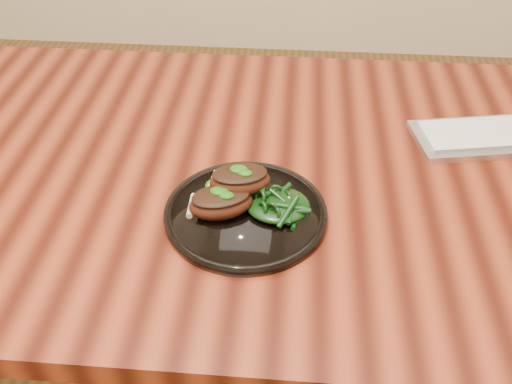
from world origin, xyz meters
TOP-DOWN VIEW (x-y plane):
  - desk at (0.00, 0.00)m, footprint 1.60×0.80m
  - plate at (0.00, -0.13)m, footprint 0.24×0.24m
  - lamb_chop_front at (-0.03, -0.14)m, footprint 0.11×0.09m
  - lamb_chop_back at (-0.01, -0.11)m, footprint 0.10×0.08m
  - herb_smear at (-0.03, -0.08)m, footprint 0.08×0.05m
  - greens_heap at (0.05, -0.13)m, footprint 0.09×0.09m

SIDE VIEW (x-z plane):
  - desk at x=0.00m, z-range 0.29..1.04m
  - plate at x=0.00m, z-range 0.75..0.77m
  - herb_smear at x=-0.03m, z-range 0.76..0.77m
  - greens_heap at x=0.05m, z-range 0.76..0.80m
  - lamb_chop_front at x=-0.03m, z-range 0.76..0.81m
  - lamb_chop_back at x=-0.01m, z-range 0.78..0.82m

